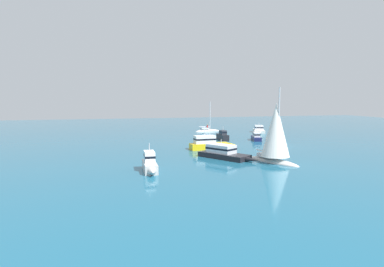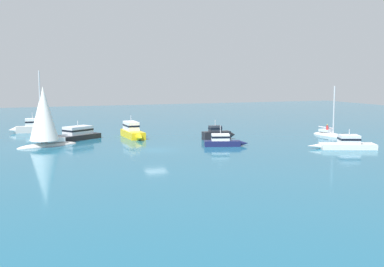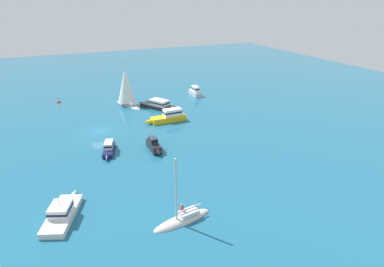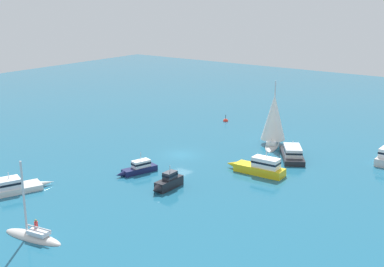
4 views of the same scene
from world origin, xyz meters
name	(u,v)px [view 4 (image 4 of 4)]	position (x,y,z in m)	size (l,w,h in m)	color
ground_plane	(181,155)	(0.00, 0.00, 0.00)	(166.33, 166.33, 0.00)	#1E607F
cabin_cruiser	(260,167)	(-12.12, 0.25, 0.87)	(7.65, 2.12, 3.06)	yellow
yacht	(274,121)	(-7.65, -11.75, 3.40)	(4.62, 7.86, 9.63)	silver
motor_cruiser	(12,187)	(6.84, 21.38, 0.60)	(4.56, 7.90, 2.33)	silver
motor_cruiser_1	(292,153)	(-12.70, -7.44, 0.73)	(5.95, 8.20, 2.50)	black
launch	(167,183)	(-6.23, 10.60, 0.74)	(1.23, 4.69, 2.63)	black
sloop	(33,236)	(-3.95, 26.78, 0.15)	(6.50, 2.51, 7.63)	silver
powerboat	(139,168)	(-0.16, 8.58, 0.62)	(2.57, 5.48, 2.56)	#191E4C
channel_buoy	(226,121)	(5.10, -19.20, 0.01)	(0.88, 0.88, 1.59)	red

